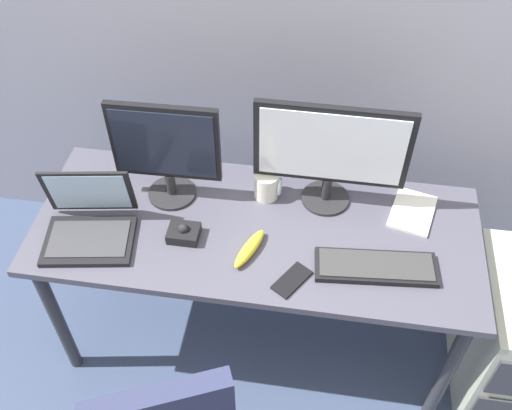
{
  "coord_description": "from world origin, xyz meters",
  "views": [
    {
      "loc": [
        0.21,
        -1.38,
        2.34
      ],
      "look_at": [
        0.0,
        0.0,
        0.84
      ],
      "focal_mm": 41.44,
      "sensor_mm": 36.0,
      "label": 1
    }
  ],
  "objects_px": {
    "cell_phone": "(292,280)",
    "monitor_main": "(331,151)",
    "monitor_side": "(166,149)",
    "trackball_mouse": "(184,233)",
    "coffee_mug": "(267,185)",
    "paper_notepad": "(412,212)",
    "laptop": "(89,223)",
    "keyboard": "(376,267)",
    "banana": "(249,249)"
  },
  "relations": [
    {
      "from": "monitor_side",
      "to": "trackball_mouse",
      "type": "bearing_deg",
      "value": -64.77
    },
    {
      "from": "trackball_mouse",
      "to": "coffee_mug",
      "type": "bearing_deg",
      "value": 43.23
    },
    {
      "from": "trackball_mouse",
      "to": "coffee_mug",
      "type": "distance_m",
      "value": 0.36
    },
    {
      "from": "laptop",
      "to": "coffee_mug",
      "type": "distance_m",
      "value": 0.65
    },
    {
      "from": "cell_phone",
      "to": "keyboard",
      "type": "bearing_deg",
      "value": 51.24
    },
    {
      "from": "monitor_main",
      "to": "keyboard",
      "type": "bearing_deg",
      "value": -57.53
    },
    {
      "from": "keyboard",
      "to": "trackball_mouse",
      "type": "bearing_deg",
      "value": 176.39
    },
    {
      "from": "keyboard",
      "to": "trackball_mouse",
      "type": "height_order",
      "value": "trackball_mouse"
    },
    {
      "from": "monitor_side",
      "to": "trackball_mouse",
      "type": "distance_m",
      "value": 0.3
    },
    {
      "from": "monitor_side",
      "to": "trackball_mouse",
      "type": "relative_size",
      "value": 3.78
    },
    {
      "from": "monitor_side",
      "to": "cell_phone",
      "type": "distance_m",
      "value": 0.64
    },
    {
      "from": "trackball_mouse",
      "to": "cell_phone",
      "type": "bearing_deg",
      "value": -18.49
    },
    {
      "from": "banana",
      "to": "trackball_mouse",
      "type": "bearing_deg",
      "value": 172.01
    },
    {
      "from": "keyboard",
      "to": "trackball_mouse",
      "type": "relative_size",
      "value": 3.82
    },
    {
      "from": "trackball_mouse",
      "to": "banana",
      "type": "distance_m",
      "value": 0.24
    },
    {
      "from": "monitor_main",
      "to": "coffee_mug",
      "type": "bearing_deg",
      "value": -177.06
    },
    {
      "from": "trackball_mouse",
      "to": "coffee_mug",
      "type": "xyz_separation_m",
      "value": [
        0.26,
        0.25,
        0.03
      ]
    },
    {
      "from": "paper_notepad",
      "to": "laptop",
      "type": "bearing_deg",
      "value": -166.71
    },
    {
      "from": "monitor_main",
      "to": "coffee_mug",
      "type": "height_order",
      "value": "monitor_main"
    },
    {
      "from": "trackball_mouse",
      "to": "paper_notepad",
      "type": "xyz_separation_m",
      "value": [
        0.81,
        0.24,
        -0.02
      ]
    },
    {
      "from": "paper_notepad",
      "to": "cell_phone",
      "type": "bearing_deg",
      "value": -137.51
    },
    {
      "from": "trackball_mouse",
      "to": "monitor_main",
      "type": "bearing_deg",
      "value": 28.13
    },
    {
      "from": "monitor_main",
      "to": "banana",
      "type": "xyz_separation_m",
      "value": [
        -0.24,
        -0.29,
        -0.23
      ]
    },
    {
      "from": "keyboard",
      "to": "cell_phone",
      "type": "xyz_separation_m",
      "value": [
        -0.28,
        -0.09,
        -0.01
      ]
    },
    {
      "from": "coffee_mug",
      "to": "monitor_main",
      "type": "bearing_deg",
      "value": 2.94
    },
    {
      "from": "laptop",
      "to": "paper_notepad",
      "type": "xyz_separation_m",
      "value": [
        1.14,
        0.27,
        -0.05
      ]
    },
    {
      "from": "laptop",
      "to": "cell_phone",
      "type": "height_order",
      "value": "laptop"
    },
    {
      "from": "paper_notepad",
      "to": "cell_phone",
      "type": "xyz_separation_m",
      "value": [
        -0.41,
        -0.37,
        -0.0
      ]
    },
    {
      "from": "monitor_side",
      "to": "keyboard",
      "type": "bearing_deg",
      "value": -17.46
    },
    {
      "from": "monitor_side",
      "to": "trackball_mouse",
      "type": "height_order",
      "value": "monitor_side"
    },
    {
      "from": "laptop",
      "to": "monitor_main",
      "type": "bearing_deg",
      "value": 19.47
    },
    {
      "from": "cell_phone",
      "to": "banana",
      "type": "distance_m",
      "value": 0.19
    },
    {
      "from": "monitor_side",
      "to": "coffee_mug",
      "type": "relative_size",
      "value": 3.9
    },
    {
      "from": "coffee_mug",
      "to": "paper_notepad",
      "type": "relative_size",
      "value": 0.51
    },
    {
      "from": "monitor_main",
      "to": "paper_notepad",
      "type": "distance_m",
      "value": 0.4
    },
    {
      "from": "monitor_side",
      "to": "coffee_mug",
      "type": "bearing_deg",
      "value": 7.65
    },
    {
      "from": "monitor_side",
      "to": "coffee_mug",
      "type": "height_order",
      "value": "monitor_side"
    },
    {
      "from": "monitor_main",
      "to": "monitor_side",
      "type": "relative_size",
      "value": 1.31
    },
    {
      "from": "trackball_mouse",
      "to": "banana",
      "type": "bearing_deg",
      "value": -7.99
    },
    {
      "from": "paper_notepad",
      "to": "coffee_mug",
      "type": "bearing_deg",
      "value": 179.17
    },
    {
      "from": "monitor_main",
      "to": "laptop",
      "type": "bearing_deg",
      "value": -160.53
    },
    {
      "from": "monitor_side",
      "to": "laptop",
      "type": "height_order",
      "value": "monitor_side"
    },
    {
      "from": "laptop",
      "to": "banana",
      "type": "xyz_separation_m",
      "value": [
        0.57,
        -0.0,
        -0.03
      ]
    },
    {
      "from": "coffee_mug",
      "to": "banana",
      "type": "bearing_deg",
      "value": -94.52
    },
    {
      "from": "keyboard",
      "to": "monitor_main",
      "type": "bearing_deg",
      "value": 122.47
    },
    {
      "from": "cell_phone",
      "to": "monitor_main",
      "type": "bearing_deg",
      "value": 110.89
    },
    {
      "from": "monitor_main",
      "to": "banana",
      "type": "height_order",
      "value": "monitor_main"
    },
    {
      "from": "keyboard",
      "to": "paper_notepad",
      "type": "height_order",
      "value": "keyboard"
    },
    {
      "from": "laptop",
      "to": "trackball_mouse",
      "type": "distance_m",
      "value": 0.33
    },
    {
      "from": "keyboard",
      "to": "cell_phone",
      "type": "distance_m",
      "value": 0.29
    }
  ]
}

